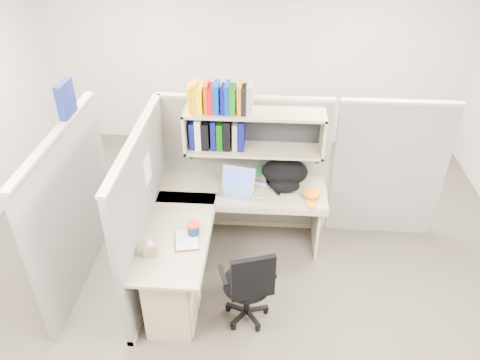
# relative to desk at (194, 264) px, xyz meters

# --- Properties ---
(ground) EXTENTS (6.00, 6.00, 0.00)m
(ground) POSITION_rel_desk_xyz_m (0.41, 0.29, -0.44)
(ground) COLOR #352F29
(ground) RESTS_ON ground
(room_shell) EXTENTS (6.00, 6.00, 6.00)m
(room_shell) POSITION_rel_desk_xyz_m (0.41, 0.29, 1.18)
(room_shell) COLOR #B9B2A7
(room_shell) RESTS_ON ground
(cubicle) EXTENTS (3.79, 1.84, 1.95)m
(cubicle) POSITION_rel_desk_xyz_m (0.04, 0.74, 0.47)
(cubicle) COLOR slate
(cubicle) RESTS_ON ground
(desk) EXTENTS (1.74, 1.75, 0.73)m
(desk) POSITION_rel_desk_xyz_m (0.00, 0.00, 0.00)
(desk) COLOR gray
(desk) RESTS_ON ground
(laptop) EXTENTS (0.41, 0.41, 0.25)m
(laptop) POSITION_rel_desk_xyz_m (0.33, 0.76, 0.42)
(laptop) COLOR silver
(laptop) RESTS_ON desk
(backpack) EXTENTS (0.55, 0.47, 0.29)m
(backpack) POSITION_rel_desk_xyz_m (0.84, 0.93, 0.43)
(backpack) COLOR black
(backpack) RESTS_ON desk
(orange_cap) EXTENTS (0.21, 0.24, 0.10)m
(orange_cap) POSITION_rel_desk_xyz_m (1.11, 0.75, 0.34)
(orange_cap) COLOR orange
(orange_cap) RESTS_ON desk
(snack_canister) EXTENTS (0.12, 0.12, 0.12)m
(snack_canister) POSITION_rel_desk_xyz_m (0.00, 0.10, 0.35)
(snack_canister) COLOR navy
(snack_canister) RESTS_ON desk
(tissue_box) EXTENTS (0.14, 0.14, 0.18)m
(tissue_box) POSITION_rel_desk_xyz_m (-0.33, -0.20, 0.38)
(tissue_box) COLOR #A7805E
(tissue_box) RESTS_ON desk
(mouse) EXTENTS (0.10, 0.07, 0.04)m
(mouse) POSITION_rel_desk_xyz_m (0.60, 0.68, 0.31)
(mouse) COLOR #8191B7
(mouse) RESTS_ON desk
(paper_cup) EXTENTS (0.08, 0.08, 0.11)m
(paper_cup) POSITION_rel_desk_xyz_m (0.36, 1.01, 0.34)
(paper_cup) COLOR silver
(paper_cup) RESTS_ON desk
(book_stack) EXTENTS (0.24, 0.28, 0.12)m
(book_stack) POSITION_rel_desk_xyz_m (0.60, 1.06, 0.35)
(book_stack) COLOR gray
(book_stack) RESTS_ON desk
(loose_paper) EXTENTS (0.25, 0.30, 0.00)m
(loose_paper) POSITION_rel_desk_xyz_m (-0.05, 0.01, 0.29)
(loose_paper) COLOR white
(loose_paper) RESTS_ON desk
(task_chair) EXTENTS (0.52, 0.49, 0.92)m
(task_chair) POSITION_rel_desk_xyz_m (0.53, -0.25, -0.12)
(task_chair) COLOR black
(task_chair) RESTS_ON ground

